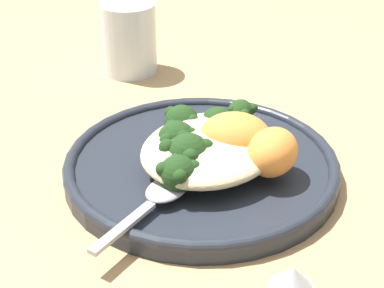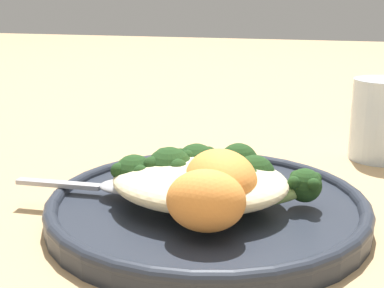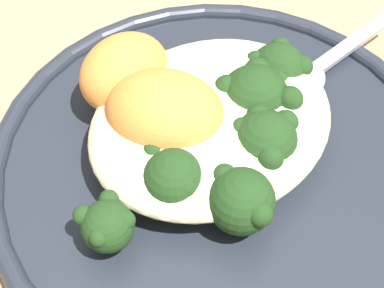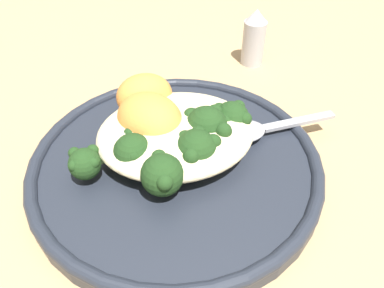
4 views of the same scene
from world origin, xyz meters
name	(u,v)px [view 2 (image 2 of 4)]	position (x,y,z in m)	size (l,w,h in m)	color
ground_plane	(230,218)	(0.00, 0.00, 0.00)	(4.00, 4.00, 0.00)	tan
plate	(207,206)	(-0.02, -0.01, 0.01)	(0.27, 0.27, 0.02)	#232833
quinoa_mound	(200,181)	(-0.02, -0.02, 0.04)	(0.14, 0.12, 0.03)	beige
broccoli_stalk_0	(271,192)	(0.04, -0.02, 0.03)	(0.10, 0.08, 0.03)	#8EB25B
broccoli_stalk_1	(246,183)	(0.02, -0.01, 0.04)	(0.06, 0.08, 0.04)	#8EB25B
broccoli_stalk_2	(234,170)	(0.00, 0.02, 0.04)	(0.04, 0.10, 0.04)	#8EB25B
broccoli_stalk_3	(198,169)	(-0.03, 0.00, 0.04)	(0.06, 0.09, 0.04)	#8EB25B
broccoli_stalk_4	(174,174)	(-0.04, -0.02, 0.04)	(0.08, 0.06, 0.04)	#8EB25B
broccoli_stalk_5	(150,181)	(-0.06, -0.03, 0.04)	(0.10, 0.05, 0.03)	#8EB25B
sweet_potato_chunk_0	(204,200)	(0.00, -0.08, 0.04)	(0.06, 0.05, 0.04)	orange
sweet_potato_chunk_1	(226,181)	(0.00, -0.03, 0.05)	(0.07, 0.05, 0.05)	orange
spoon	(114,186)	(-0.10, -0.02, 0.03)	(0.13, 0.04, 0.01)	#A3A3A8
water_glass	(383,120)	(0.13, 0.22, 0.05)	(0.07, 0.07, 0.09)	silver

